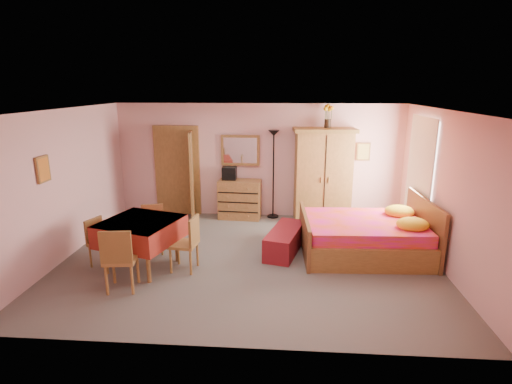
# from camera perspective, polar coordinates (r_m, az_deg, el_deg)

# --- Properties ---
(floor) EXTENTS (6.50, 6.50, 0.00)m
(floor) POSITION_cam_1_polar(r_m,az_deg,el_deg) (7.20, -0.98, -9.48)
(floor) COLOR slate
(floor) RESTS_ON ground
(ceiling) EXTENTS (6.50, 6.50, 0.00)m
(ceiling) POSITION_cam_1_polar(r_m,az_deg,el_deg) (6.56, -1.08, 11.64)
(ceiling) COLOR brown
(ceiling) RESTS_ON wall_back
(wall_back) EXTENTS (6.50, 0.10, 2.60)m
(wall_back) POSITION_cam_1_polar(r_m,az_deg,el_deg) (9.20, 0.38, 4.45)
(wall_back) COLOR #E4A5A6
(wall_back) RESTS_ON floor
(wall_front) EXTENTS (6.50, 0.10, 2.60)m
(wall_front) POSITION_cam_1_polar(r_m,az_deg,el_deg) (4.40, -3.98, -7.51)
(wall_front) COLOR #E4A5A6
(wall_front) RESTS_ON floor
(wall_left) EXTENTS (0.10, 5.00, 2.60)m
(wall_left) POSITION_cam_1_polar(r_m,az_deg,el_deg) (7.76, -25.68, 0.96)
(wall_left) COLOR #E4A5A6
(wall_left) RESTS_ON floor
(wall_right) EXTENTS (0.10, 5.00, 2.60)m
(wall_right) POSITION_cam_1_polar(r_m,az_deg,el_deg) (7.24, 25.52, 0.06)
(wall_right) COLOR #E4A5A6
(wall_right) RESTS_ON floor
(doorway) EXTENTS (1.06, 0.12, 2.15)m
(doorway) POSITION_cam_1_polar(r_m,az_deg,el_deg) (9.54, -11.12, 2.87)
(doorway) COLOR #9E6B35
(doorway) RESTS_ON floor
(window) EXTENTS (0.08, 1.40, 1.95)m
(window) POSITION_cam_1_polar(r_m,az_deg,el_deg) (8.30, 22.47, 3.20)
(window) COLOR white
(window) RESTS_ON wall_right
(picture_left) EXTENTS (0.04, 0.32, 0.42)m
(picture_left) POSITION_cam_1_polar(r_m,az_deg,el_deg) (7.17, -28.15, 2.89)
(picture_left) COLOR orange
(picture_left) RESTS_ON wall_left
(picture_back) EXTENTS (0.30, 0.04, 0.40)m
(picture_back) POSITION_cam_1_polar(r_m,az_deg,el_deg) (9.28, 15.08, 5.59)
(picture_back) COLOR #D8BF59
(picture_back) RESTS_ON wall_back
(chest_of_drawers) EXTENTS (0.98, 0.54, 0.90)m
(chest_of_drawers) POSITION_cam_1_polar(r_m,az_deg,el_deg) (9.18, -2.33, -1.05)
(chest_of_drawers) COLOR #9F6735
(chest_of_drawers) RESTS_ON floor
(wall_mirror) EXTENTS (0.89, 0.07, 0.70)m
(wall_mirror) POSITION_cam_1_polar(r_m,az_deg,el_deg) (9.14, -2.25, 5.96)
(wall_mirror) COLOR silver
(wall_mirror) RESTS_ON wall_back
(stereo) EXTENTS (0.32, 0.24, 0.30)m
(stereo) POSITION_cam_1_polar(r_m,az_deg,el_deg) (9.12, -3.82, 2.68)
(stereo) COLOR black
(stereo) RESTS_ON chest_of_drawers
(floor_lamp) EXTENTS (0.34, 0.34, 2.02)m
(floor_lamp) POSITION_cam_1_polar(r_m,az_deg,el_deg) (9.11, 2.50, 2.48)
(floor_lamp) COLOR black
(floor_lamp) RESTS_ON floor
(wardrobe) EXTENTS (1.38, 0.78, 2.09)m
(wardrobe) POSITION_cam_1_polar(r_m,az_deg,el_deg) (8.99, 9.52, 2.34)
(wardrobe) COLOR #AB763A
(wardrobe) RESTS_ON floor
(sunflower_vase) EXTENTS (0.20, 0.20, 0.51)m
(sunflower_vase) POSITION_cam_1_polar(r_m,az_deg,el_deg) (8.87, 10.24, 10.64)
(sunflower_vase) COLOR yellow
(sunflower_vase) RESTS_ON wardrobe
(bed) EXTENTS (2.31, 1.85, 1.04)m
(bed) POSITION_cam_1_polar(r_m,az_deg,el_deg) (7.49, 15.18, -4.76)
(bed) COLOR #E71696
(bed) RESTS_ON floor
(bench) EXTENTS (0.79, 1.37, 0.43)m
(bench) POSITION_cam_1_polar(r_m,az_deg,el_deg) (7.44, 4.15, -6.90)
(bench) COLOR maroon
(bench) RESTS_ON floor
(dining_table) EXTENTS (1.42, 1.42, 0.84)m
(dining_table) POSITION_cam_1_polar(r_m,az_deg,el_deg) (6.98, -16.00, -7.17)
(dining_table) COLOR maroon
(dining_table) RESTS_ON floor
(chair_south) EXTENTS (0.51, 0.51, 1.00)m
(chair_south) POSITION_cam_1_polar(r_m,az_deg,el_deg) (6.34, -18.72, -8.92)
(chair_south) COLOR #AB743A
(chair_south) RESTS_ON floor
(chair_north) EXTENTS (0.48, 0.48, 0.87)m
(chair_north) POSITION_cam_1_polar(r_m,az_deg,el_deg) (7.55, -14.55, -5.25)
(chair_north) COLOR olive
(chair_north) RESTS_ON floor
(chair_west) EXTENTS (0.48, 0.48, 0.82)m
(chair_west) POSITION_cam_1_polar(r_m,az_deg,el_deg) (7.27, -21.05, -6.79)
(chair_west) COLOR olive
(chair_west) RESTS_ON floor
(chair_east) EXTENTS (0.47, 0.47, 0.93)m
(chair_east) POSITION_cam_1_polar(r_m,az_deg,el_deg) (6.73, -10.30, -7.25)
(chair_east) COLOR #AB783A
(chair_east) RESTS_ON floor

